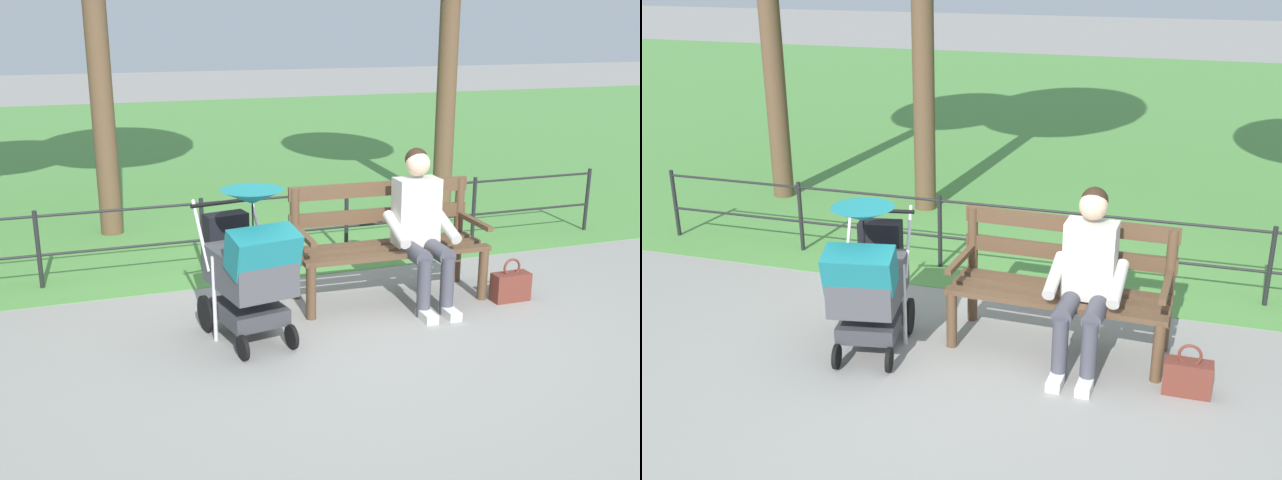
% 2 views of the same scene
% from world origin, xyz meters
% --- Properties ---
extents(ground_plane, '(60.00, 60.00, 0.00)m').
position_xyz_m(ground_plane, '(0.00, 0.00, 0.00)').
color(ground_plane, gray).
extents(grass_lawn, '(40.00, 16.00, 0.01)m').
position_xyz_m(grass_lawn, '(0.00, -8.80, 0.00)').
color(grass_lawn, '#518E42').
rests_on(grass_lawn, ground).
extents(park_bench, '(1.62, 0.66, 0.96)m').
position_xyz_m(park_bench, '(-0.63, -0.12, 0.53)').
color(park_bench, brown).
rests_on(park_bench, ground).
extents(person_on_bench, '(0.55, 0.74, 1.28)m').
position_xyz_m(person_on_bench, '(-0.83, 0.11, 0.68)').
color(person_on_bench, '#42424C').
rests_on(person_on_bench, ground).
extents(stroller, '(0.64, 0.95, 1.15)m').
position_xyz_m(stroller, '(0.68, 0.42, 0.59)').
color(stroller, black).
rests_on(stroller, ground).
extents(handbag, '(0.32, 0.14, 0.37)m').
position_xyz_m(handbag, '(-1.57, 0.34, 0.13)').
color(handbag, brown).
rests_on(handbag, ground).
extents(park_fence, '(7.21, 0.04, 0.70)m').
position_xyz_m(park_fence, '(0.00, -1.28, 0.42)').
color(park_fence, black).
rests_on(park_fence, ground).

